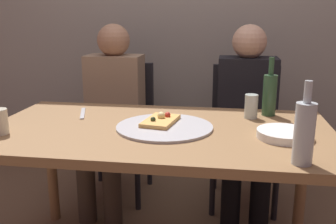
% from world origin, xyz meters
% --- Properties ---
extents(back_wall, '(6.00, 0.10, 2.60)m').
position_xyz_m(back_wall, '(0.00, 1.31, 1.30)').
color(back_wall, gray).
rests_on(back_wall, ground_plane).
extents(dining_table, '(1.56, 0.85, 0.73)m').
position_xyz_m(dining_table, '(0.00, 0.00, 0.65)').
color(dining_table, olive).
rests_on(dining_table, ground_plane).
extents(pizza_tray, '(0.44, 0.44, 0.01)m').
position_xyz_m(pizza_tray, '(0.03, 0.00, 0.73)').
color(pizza_tray, '#ADADB2').
rests_on(pizza_tray, dining_table).
extents(pizza_slice_last, '(0.16, 0.24, 0.05)m').
position_xyz_m(pizza_slice_last, '(-0.00, 0.05, 0.75)').
color(pizza_slice_last, tan).
rests_on(pizza_slice_last, pizza_tray).
extents(wine_bottle, '(0.07, 0.07, 0.30)m').
position_xyz_m(wine_bottle, '(0.51, 0.31, 0.84)').
color(wine_bottle, '#2D5133').
rests_on(wine_bottle, dining_table).
extents(beer_bottle, '(0.07, 0.07, 0.29)m').
position_xyz_m(beer_bottle, '(0.56, -0.34, 0.84)').
color(beer_bottle, '#B2BCC1').
rests_on(beer_bottle, dining_table).
extents(tumbler_near, '(0.06, 0.06, 0.12)m').
position_xyz_m(tumbler_near, '(0.42, 0.24, 0.79)').
color(tumbler_near, '#B7C6BC').
rests_on(tumbler_near, dining_table).
extents(plate_stack, '(0.23, 0.23, 0.03)m').
position_xyz_m(plate_stack, '(0.54, -0.06, 0.74)').
color(plate_stack, white).
rests_on(plate_stack, dining_table).
extents(table_knife, '(0.09, 0.21, 0.01)m').
position_xyz_m(table_knife, '(-0.43, 0.19, 0.73)').
color(table_knife, '#B7B7BC').
rests_on(table_knife, dining_table).
extents(chair_left, '(0.44, 0.44, 0.90)m').
position_xyz_m(chair_left, '(-0.43, 0.83, 0.51)').
color(chair_left, black).
rests_on(chair_left, ground_plane).
extents(chair_right, '(0.44, 0.44, 0.90)m').
position_xyz_m(chair_right, '(0.43, 0.83, 0.51)').
color(chair_right, black).
rests_on(chair_right, ground_plane).
extents(guest_in_sweater, '(0.36, 0.56, 1.17)m').
position_xyz_m(guest_in_sweater, '(-0.43, 0.68, 0.64)').
color(guest_in_sweater, '#937A60').
rests_on(guest_in_sweater, ground_plane).
extents(guest_in_beanie, '(0.36, 0.56, 1.17)m').
position_xyz_m(guest_in_beanie, '(0.43, 0.68, 0.64)').
color(guest_in_beanie, black).
rests_on(guest_in_beanie, ground_plane).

